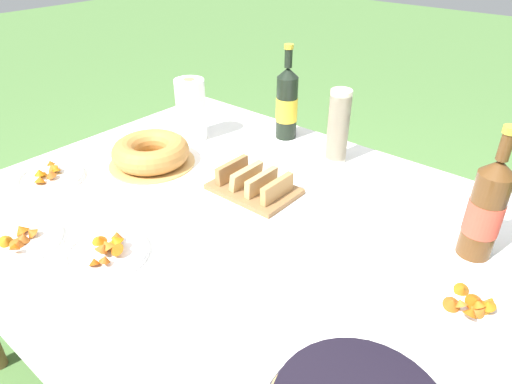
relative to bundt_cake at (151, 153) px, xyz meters
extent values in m
cube|color=brown|center=(0.55, -0.03, -0.07)|extent=(1.81, 1.24, 0.03)
cylinder|color=brown|center=(-0.29, 0.53, -0.42)|extent=(0.06, 0.06, 0.67)
cube|color=white|center=(0.55, -0.03, -0.05)|extent=(1.82, 1.25, 0.00)
cube|color=white|center=(0.55, 0.59, -0.10)|extent=(1.82, 0.00, 0.10)
cube|color=white|center=(-0.35, -0.03, -0.10)|extent=(0.00, 1.25, 0.10)
cylinder|color=tan|center=(0.00, 0.00, -0.04)|extent=(0.29, 0.29, 0.01)
torus|color=#BC7F3D|center=(0.00, 0.00, 0.00)|extent=(0.26, 0.26, 0.08)
cylinder|color=beige|center=(0.47, 0.43, 0.00)|extent=(0.07, 0.07, 0.09)
cylinder|color=beige|center=(0.47, 0.43, 0.02)|extent=(0.07, 0.07, 0.09)
cylinder|color=beige|center=(0.47, 0.43, 0.03)|extent=(0.07, 0.07, 0.09)
cylinder|color=beige|center=(0.47, 0.43, 0.04)|extent=(0.07, 0.07, 0.09)
cylinder|color=beige|center=(0.47, 0.43, 0.06)|extent=(0.07, 0.07, 0.09)
cylinder|color=beige|center=(0.47, 0.43, 0.07)|extent=(0.07, 0.07, 0.09)
cylinder|color=beige|center=(0.47, 0.43, 0.08)|extent=(0.07, 0.07, 0.09)
cylinder|color=beige|center=(0.47, 0.43, 0.10)|extent=(0.07, 0.07, 0.09)
cylinder|color=beige|center=(0.47, 0.43, 0.11)|extent=(0.07, 0.07, 0.09)
cylinder|color=beige|center=(0.47, 0.43, 0.12)|extent=(0.07, 0.07, 0.09)
cylinder|color=beige|center=(0.47, 0.43, 0.13)|extent=(0.07, 0.07, 0.09)
cylinder|color=beige|center=(0.47, 0.43, 0.15)|extent=(0.07, 0.07, 0.09)
cylinder|color=beige|center=(0.47, 0.43, 0.16)|extent=(0.07, 0.07, 0.09)
torus|color=beige|center=(0.47, 0.43, 0.21)|extent=(0.07, 0.07, 0.01)
cylinder|color=brown|center=(1.01, 0.21, 0.07)|extent=(0.08, 0.08, 0.23)
cylinder|color=#E54C38|center=(1.01, 0.21, 0.07)|extent=(0.08, 0.08, 0.09)
cone|color=brown|center=(1.01, 0.21, 0.20)|extent=(0.08, 0.08, 0.04)
cylinder|color=brown|center=(1.01, 0.21, 0.26)|extent=(0.03, 0.03, 0.06)
cylinder|color=gold|center=(1.01, 0.21, 0.30)|extent=(0.03, 0.03, 0.02)
cylinder|color=black|center=(0.22, 0.47, 0.07)|extent=(0.08, 0.08, 0.23)
cylinder|color=yellow|center=(0.22, 0.47, 0.07)|extent=(0.08, 0.08, 0.09)
cone|color=black|center=(0.22, 0.47, 0.21)|extent=(0.08, 0.08, 0.04)
cylinder|color=black|center=(0.22, 0.47, 0.26)|extent=(0.03, 0.03, 0.06)
cylinder|color=gold|center=(0.22, 0.47, 0.30)|extent=(0.03, 0.03, 0.02)
cylinder|color=white|center=(0.30, -0.39, -0.04)|extent=(0.21, 0.21, 0.01)
torus|color=white|center=(0.30, -0.39, -0.03)|extent=(0.21, 0.21, 0.01)
cone|color=#B25115|center=(0.29, -0.34, -0.01)|extent=(0.04, 0.04, 0.03)
cone|color=#B25E1D|center=(0.31, -0.40, -0.01)|extent=(0.04, 0.04, 0.04)
cone|color=#BB500C|center=(0.29, -0.40, -0.02)|extent=(0.04, 0.04, 0.04)
cone|color=#C57A20|center=(0.31, -0.37, -0.02)|extent=(0.04, 0.04, 0.03)
cone|color=#AE460B|center=(0.32, -0.44, -0.02)|extent=(0.03, 0.04, 0.03)
cone|color=#C7641A|center=(0.31, -0.39, -0.01)|extent=(0.05, 0.05, 0.04)
cone|color=#AF5115|center=(0.34, -0.42, -0.01)|extent=(0.04, 0.04, 0.02)
cone|color=#C46D0B|center=(0.31, -0.36, 0.00)|extent=(0.06, 0.05, 0.04)
cone|color=#CA6513|center=(0.34, -0.38, -0.01)|extent=(0.04, 0.05, 0.04)
cone|color=#CE670F|center=(0.26, -0.38, -0.02)|extent=(0.06, 0.06, 0.04)
cone|color=orange|center=(0.30, -0.37, -0.02)|extent=(0.06, 0.06, 0.05)
cylinder|color=white|center=(0.10, -0.51, -0.04)|extent=(0.22, 0.22, 0.01)
torus|color=white|center=(0.10, -0.51, -0.03)|extent=(0.21, 0.21, 0.01)
cone|color=#C67915|center=(0.08, -0.54, -0.02)|extent=(0.05, 0.05, 0.04)
cone|color=#BD5819|center=(0.11, -0.52, -0.02)|extent=(0.06, 0.05, 0.05)
cone|color=#C3520D|center=(0.06, -0.49, -0.02)|extent=(0.06, 0.05, 0.04)
cone|color=#B85C18|center=(0.10, -0.48, -0.02)|extent=(0.04, 0.04, 0.04)
cone|color=#A8551C|center=(0.10, -0.50, -0.02)|extent=(0.04, 0.04, 0.03)
cone|color=#C94F0A|center=(0.13, -0.54, -0.01)|extent=(0.03, 0.04, 0.04)
cone|color=#C57C1C|center=(0.07, -0.54, -0.02)|extent=(0.04, 0.04, 0.03)
cylinder|color=white|center=(-0.16, -0.28, -0.04)|extent=(0.21, 0.21, 0.01)
torus|color=white|center=(-0.16, -0.28, -0.03)|extent=(0.20, 0.20, 0.01)
cone|color=#C95F1C|center=(-0.19, -0.26, -0.01)|extent=(0.05, 0.05, 0.03)
cone|color=#AC5F0A|center=(-0.17, -0.25, -0.02)|extent=(0.04, 0.04, 0.04)
cone|color=#D06110|center=(-0.18, -0.26, -0.01)|extent=(0.04, 0.04, 0.03)
cone|color=#BA4E0D|center=(-0.21, -0.25, -0.01)|extent=(0.04, 0.04, 0.03)
cone|color=#B7680A|center=(-0.18, -0.31, -0.01)|extent=(0.04, 0.04, 0.03)
cone|color=#AF581C|center=(-0.15, -0.29, -0.01)|extent=(0.04, 0.05, 0.03)
cone|color=#D06111|center=(-0.15, -0.32, -0.02)|extent=(0.05, 0.05, 0.04)
cone|color=#AA671E|center=(-0.19, -0.29, -0.02)|extent=(0.03, 0.04, 0.03)
cylinder|color=white|center=(1.08, 0.00, -0.04)|extent=(0.20, 0.20, 0.01)
torus|color=white|center=(1.08, 0.00, -0.03)|extent=(0.20, 0.20, 0.01)
cone|color=#B47019|center=(1.09, 0.01, -0.02)|extent=(0.05, 0.05, 0.05)
cone|color=#C16415|center=(1.08, 0.00, -0.01)|extent=(0.04, 0.04, 0.04)
cone|color=#A7520E|center=(1.07, -0.03, -0.01)|extent=(0.03, 0.04, 0.03)
cone|color=#AC581A|center=(1.09, 0.00, -0.02)|extent=(0.05, 0.05, 0.04)
cone|color=#AA5416|center=(1.04, -0.03, -0.02)|extent=(0.05, 0.06, 0.04)
cone|color=#A86111|center=(1.04, 0.03, -0.02)|extent=(0.05, 0.04, 0.04)
cone|color=#A75A0C|center=(1.10, 0.04, -0.02)|extent=(0.03, 0.04, 0.03)
cone|color=#BB6B13|center=(1.09, 0.01, -0.01)|extent=(0.04, 0.04, 0.03)
cone|color=orange|center=(1.05, -0.02, -0.01)|extent=(0.03, 0.04, 0.03)
cone|color=#C5500C|center=(1.07, 0.01, -0.01)|extent=(0.05, 0.05, 0.04)
cylinder|color=white|center=(-0.05, 0.24, 0.07)|extent=(0.11, 0.11, 0.23)
cylinder|color=#9E7A56|center=(-0.05, 0.24, 0.18)|extent=(0.04, 0.04, 0.00)
cube|color=olive|center=(0.39, 0.08, -0.03)|extent=(0.26, 0.18, 0.02)
cube|color=#9E7042|center=(0.30, 0.08, 0.00)|extent=(0.02, 0.14, 0.06)
cube|color=tan|center=(0.36, 0.08, 0.00)|extent=(0.03, 0.14, 0.06)
cube|color=tan|center=(0.42, 0.08, 0.00)|extent=(0.02, 0.14, 0.06)
cube|color=#B2844C|center=(0.48, 0.08, 0.00)|extent=(0.02, 0.14, 0.06)
camera|label=1|loc=(1.17, -0.84, 0.69)|focal=32.00mm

